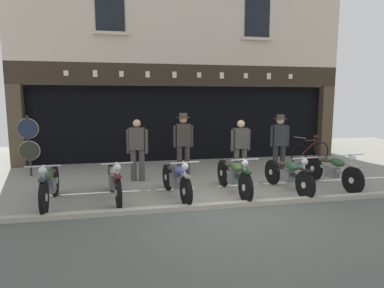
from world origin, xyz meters
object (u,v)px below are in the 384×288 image
Objects in this scene: tyre_sign_pole at (29,141)px; advert_board_near at (224,116)px; motorcycle_center_left at (176,179)px; motorcycle_center_right at (288,174)px; leaning_bicycle at (311,152)px; motorcycle_far_left at (50,184)px; motorcycle_center at (234,175)px; motorcycle_left at (114,180)px; shopkeeper_center at (183,141)px; salesman_right at (240,146)px; assistant_far_right at (280,140)px; motorcycle_right at (333,170)px; salesman_left at (137,147)px.

advert_board_near reaches higher than tyre_sign_pole.
motorcycle_center_left is 2.64m from motorcycle_center_right.
leaning_bicycle is (8.75, 0.15, -0.63)m from tyre_sign_pole.
motorcycle_far_left reaches higher than motorcycle_center.
shopkeeper_center is (1.83, 1.90, 0.56)m from motorcycle_left.
shopkeeper_center is 1.11× the size of salesman_right.
motorcycle_far_left is 1.20× the size of leaning_bicycle.
tyre_sign_pole is 8.78m from leaning_bicycle.
assistant_far_right is (1.38, 0.47, 0.07)m from salesman_right.
tyre_sign_pole is (-5.70, 1.37, 0.13)m from salesman_right.
motorcycle_right is 3.94m from shopkeeper_center.
motorcycle_far_left is at bearing -138.62° from advert_board_near.
motorcycle_center_left is 1.12× the size of assistant_far_right.
motorcycle_center_right is 3.01m from shopkeeper_center.
motorcycle_center_right is (2.64, -0.03, 0.00)m from motorcycle_center_left.
motorcycle_center_right is at bearing 136.84° from shopkeeper_center.
salesman_right is 3.45m from leaning_bicycle.
leaning_bicycle is at bearing -164.02° from motorcycle_left.
motorcycle_center is 5.78m from tyre_sign_pole.
motorcycle_far_left is 1.16× the size of tyre_sign_pole.
motorcycle_left is 3.65m from tyre_sign_pole.
motorcycle_far_left reaches higher than motorcycle_center_right.
motorcycle_center_left is 3.92m from motorcycle_right.
motorcycle_right is 2.37m from salesman_right.
salesman_left is (-4.69, 1.53, 0.48)m from motorcycle_right.
motorcycle_left is 2.12× the size of advert_board_near.
leaning_bicycle is (7.65, 2.94, -0.06)m from motorcycle_far_left.
salesman_right is at bearing -117.74° from motorcycle_center.
motorcycle_center_right reaches higher than motorcycle_right.
motorcycle_far_left reaches higher than motorcycle_left.
assistant_far_right is at bearing -116.51° from motorcycle_center_right.
motorcycle_center is at bearing -104.11° from advert_board_near.
shopkeeper_center reaches higher than leaning_bicycle.
shopkeeper_center is at bearing -10.60° from tyre_sign_pole.
tyre_sign_pole reaches higher than salesman_right.
leaning_bicycle is (3.05, 1.52, -0.50)m from salesman_right.
salesman_left is 4.31m from advert_board_near.
motorcycle_center is 1.04× the size of motorcycle_right.
salesman_right reaches higher than motorcycle_right.
tyre_sign_pole is (-7.08, 0.90, 0.06)m from assistant_far_right.
assistant_far_right reaches higher than motorcycle_far_left.
salesman_right is 3.12m from advert_board_near.
shopkeeper_center is at bearing -23.62° from salesman_right.
salesman_left is 1.34m from shopkeeper_center.
shopkeeper_center is at bearing 85.96° from leaning_bicycle.
tyre_sign_pole is at bearing -25.40° from motorcycle_right.
leaning_bicycle is (1.68, 1.05, -0.58)m from assistant_far_right.
shopkeeper_center is at bearing 5.35° from assistant_far_right.
motorcycle_right is 1.16× the size of tyre_sign_pole.
motorcycle_far_left is 1.28m from motorcycle_left.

